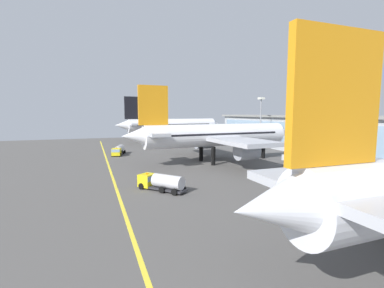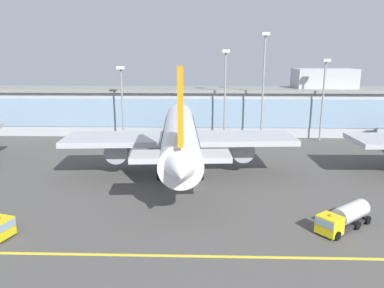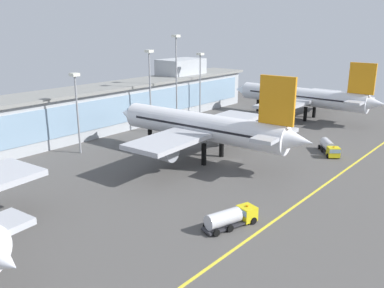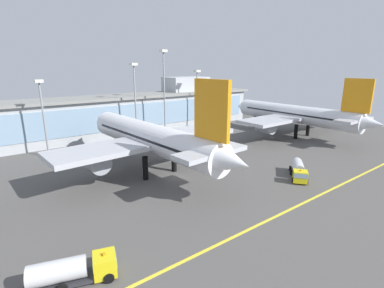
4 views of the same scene
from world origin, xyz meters
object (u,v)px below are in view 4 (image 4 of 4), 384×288
airliner_far_right (295,115)px  apron_light_mast_east (42,106)px  fuel_tanker_truck (75,270)px  baggage_tug_near (299,171)px  airliner_near_right (151,138)px  apron_light_mast_west (164,82)px  apron_light_mast_centre (197,90)px  apron_light_mast_far_east (135,91)px

airliner_far_right → apron_light_mast_east: bearing=70.9°
airliner_far_right → fuel_tanker_truck: size_ratio=5.43×
baggage_tug_near → apron_light_mast_east: bearing=-89.3°
fuel_tanker_truck → baggage_tug_near: size_ratio=1.09×
apron_light_mast_east → fuel_tanker_truck: bearing=-98.3°
airliner_near_right → fuel_tanker_truck: bearing=132.8°
apron_light_mast_west → apron_light_mast_centre: size_ratio=1.29×
airliner_far_right → apron_light_mast_far_east: apron_light_mast_far_east is taller
apron_light_mast_centre → apron_light_mast_far_east: 24.72m
fuel_tanker_truck → apron_light_mast_far_east: size_ratio=0.41×
fuel_tanker_truck → apron_light_mast_centre: 78.11m
baggage_tug_near → apron_light_mast_centre: bearing=-142.9°
apron_light_mast_far_east → airliner_far_right: bearing=-29.7°
fuel_tanker_truck → apron_light_mast_far_east: apron_light_mast_far_east is taller
airliner_far_right → fuel_tanker_truck: (-75.69, -25.36, -5.34)m
apron_light_mast_far_east → apron_light_mast_west: bearing=-11.0°
airliner_near_right → baggage_tug_near: size_ratio=5.94×
apron_light_mast_far_east → airliner_near_right: bearing=-109.9°
apron_light_mast_centre → apron_light_mast_east: size_ratio=1.09×
airliner_near_right → baggage_tug_near: airliner_near_right is taller
airliner_far_right → apron_light_mast_east: 72.67m
apron_light_mast_west → apron_light_mast_far_east: size_ratio=1.17×
apron_light_mast_east → apron_light_mast_west: bearing=0.0°
fuel_tanker_truck → apron_light_mast_west: size_ratio=0.35×
baggage_tug_near → apron_light_mast_west: bearing=-124.6°
fuel_tanker_truck → apron_light_mast_centre: apron_light_mast_centre is taller
apron_light_mast_west → baggage_tug_near: bearing=-85.8°
airliner_far_right → baggage_tug_near: bearing=125.0°
fuel_tanker_truck → apron_light_mast_centre: bearing=59.7°
apron_light_mast_far_east → apron_light_mast_east: bearing=-176.0°
apron_light_mast_east → apron_light_mast_far_east: apron_light_mast_far_east is taller
apron_light_mast_centre → apron_light_mast_far_east: (-24.61, -2.07, 1.21)m
fuel_tanker_truck → apron_light_mast_east: 50.20m
fuel_tanker_truck → airliner_far_right: bearing=35.5°
baggage_tug_near → apron_light_mast_far_east: size_ratio=0.38×
airliner_near_right → baggage_tug_near: bearing=-137.8°
fuel_tanker_truck → apron_light_mast_east: apron_light_mast_east is taller
airliner_near_right → airliner_far_right: (53.04, 1.35, -0.46)m
airliner_far_right → apron_light_mast_west: size_ratio=1.91×
apron_light_mast_west → airliner_far_right: bearing=-33.7°
airliner_near_right → apron_light_mast_west: size_ratio=1.92×
apron_light_mast_east → apron_light_mast_far_east: bearing=4.0°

